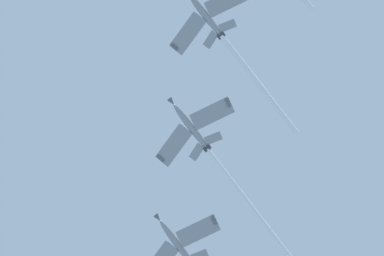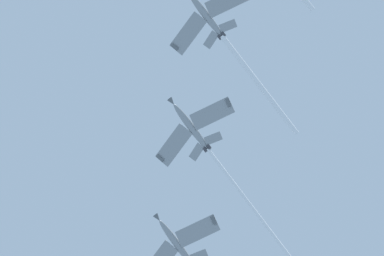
% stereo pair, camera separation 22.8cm
% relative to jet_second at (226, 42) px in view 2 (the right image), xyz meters
% --- Properties ---
extents(jet_second, '(29.42, 26.12, 17.28)m').
position_rel_jet_second_xyz_m(jet_second, '(0.00, 0.00, 0.00)').
color(jet_second, gray).
extents(jet_third, '(32.34, 27.79, 18.45)m').
position_rel_jet_second_xyz_m(jet_third, '(-0.09, -21.09, -6.45)').
color(jet_third, gray).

